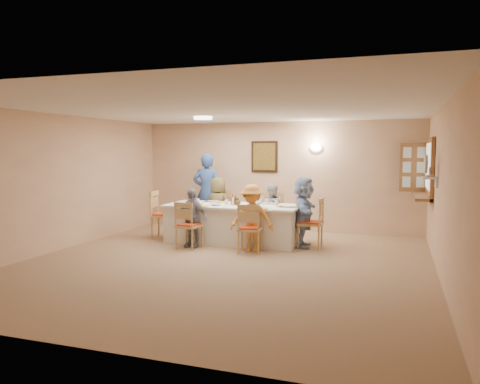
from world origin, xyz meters
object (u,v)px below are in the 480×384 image
(serving_hatch, at_px, (430,169))
(chair_front_right, at_px, (250,228))
(chair_back_left, at_px, (220,212))
(chair_back_right, at_px, (273,215))
(diner_front_right, at_px, (252,218))
(diner_back_left, at_px, (218,206))
(desk_fan, at_px, (428,168))
(diner_right_end, at_px, (304,212))
(diner_front_left, at_px, (192,218))
(chair_left_end, at_px, (164,214))
(caregiver, at_px, (207,192))
(chair_front_left, at_px, (189,225))
(diner_back_right, at_px, (271,211))
(condiment_ketchup, at_px, (232,200))
(chair_right_end, at_px, (310,222))
(dining_table, at_px, (233,224))

(serving_hatch, distance_m, chair_front_right, 3.56)
(chair_back_left, height_order, chair_back_right, chair_back_left)
(chair_back_left, relative_size, diner_front_right, 0.79)
(chair_front_right, xyz_separation_m, diner_back_left, (-1.20, 1.48, 0.18))
(desk_fan, height_order, diner_right_end, desk_fan)
(diner_front_left, bearing_deg, desk_fan, 8.32)
(chair_left_end, distance_m, caregiver, 1.31)
(chair_front_right, bearing_deg, diner_front_left, -14.94)
(chair_front_left, distance_m, diner_back_right, 1.91)
(diner_back_right, distance_m, diner_front_left, 1.81)
(chair_front_right, height_order, diner_right_end, diner_right_end)
(chair_back_right, relative_size, condiment_ketchup, 4.64)
(chair_front_right, bearing_deg, caregiver, -59.00)
(chair_back_right, height_order, chair_right_end, chair_right_end)
(diner_right_end, bearing_deg, dining_table, 82.73)
(chair_front_left, bearing_deg, condiment_ketchup, -117.80)
(desk_fan, xyz_separation_m, diner_front_left, (-4.15, -0.00, -0.99))
(chair_left_end, relative_size, chair_right_end, 1.04)
(chair_left_end, height_order, chair_right_end, chair_left_end)
(desk_fan, distance_m, chair_front_left, 4.30)
(chair_back_left, bearing_deg, chair_back_right, 0.97)
(dining_table, xyz_separation_m, diner_back_right, (0.60, 0.68, 0.20))
(caregiver, height_order, condiment_ketchup, caregiver)
(dining_table, height_order, chair_front_right, chair_front_right)
(serving_hatch, relative_size, diner_back_left, 1.18)
(serving_hatch, bearing_deg, chair_front_left, -160.94)
(serving_hatch, bearing_deg, diner_front_right, -156.17)
(diner_back_left, bearing_deg, chair_right_end, 174.14)
(diner_back_left, bearing_deg, condiment_ketchup, 142.65)
(serving_hatch, xyz_separation_m, chair_back_right, (-3.06, 0.13, -1.02))
(chair_right_end, bearing_deg, caregiver, -114.24)
(diner_front_right, bearing_deg, chair_front_left, 179.44)
(diner_back_right, height_order, condiment_ketchup, diner_back_right)
(dining_table, relative_size, chair_back_left, 2.77)
(chair_right_end, distance_m, diner_right_end, 0.23)
(chair_right_end, distance_m, caregiver, 2.87)
(serving_hatch, distance_m, caregiver, 4.78)
(chair_front_right, relative_size, chair_left_end, 0.90)
(chair_front_left, relative_size, diner_back_right, 0.77)
(chair_back_right, relative_size, diner_front_left, 0.85)
(chair_back_right, relative_size, chair_left_end, 0.96)
(chair_front_left, distance_m, caregiver, 2.05)
(chair_back_left, height_order, diner_back_left, diner_back_left)
(chair_back_left, height_order, chair_right_end, chair_back_left)
(chair_back_right, xyz_separation_m, condiment_ketchup, (-0.62, -0.79, 0.39))
(desk_fan, relative_size, diner_back_right, 0.26)
(chair_back_right, bearing_deg, caregiver, 161.37)
(chair_left_end, relative_size, diner_front_left, 0.89)
(chair_back_right, xyz_separation_m, diner_right_end, (0.82, -0.80, 0.19))
(diner_right_end, distance_m, condiment_ketchup, 1.45)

